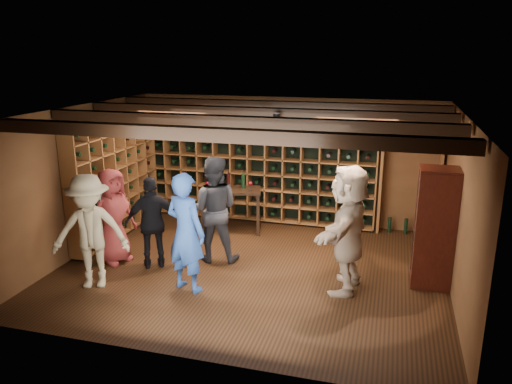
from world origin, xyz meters
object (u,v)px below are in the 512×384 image
(guest_khaki, at_px, (90,232))
(guest_beige, at_px, (348,229))
(man_blue_shirt, at_px, (186,233))
(tasting_table, at_px, (231,194))
(guest_red_floral, at_px, (113,216))
(display_cabinet, at_px, (434,230))
(man_grey_suit, at_px, (213,209))
(guest_woman_black, at_px, (153,223))

(guest_khaki, distance_m, guest_beige, 3.70)
(man_blue_shirt, distance_m, tasting_table, 2.47)
(guest_red_floral, distance_m, guest_khaki, 0.90)
(man_blue_shirt, bearing_deg, guest_red_floral, -4.10)
(display_cabinet, xyz_separation_m, tasting_table, (-3.56, 1.36, -0.11))
(man_grey_suit, relative_size, guest_beige, 0.94)
(display_cabinet, xyz_separation_m, man_grey_suit, (-3.41, 0.02, 0.02))
(guest_red_floral, relative_size, guest_beige, 0.84)
(display_cabinet, distance_m, man_grey_suit, 3.41)
(display_cabinet, bearing_deg, tasting_table, 159.11)
(man_blue_shirt, xyz_separation_m, guest_woman_black, (-0.82, 0.60, -0.13))
(guest_khaki, xyz_separation_m, guest_beige, (3.59, 0.90, 0.08))
(man_blue_shirt, bearing_deg, guest_khaki, 28.74)
(guest_red_floral, height_order, tasting_table, guest_red_floral)
(man_grey_suit, relative_size, guest_woman_black, 1.17)
(guest_woman_black, bearing_deg, man_blue_shirt, 114.74)
(man_blue_shirt, relative_size, man_grey_suit, 1.00)
(guest_woman_black, bearing_deg, guest_red_floral, -30.28)
(guest_beige, bearing_deg, man_blue_shirt, -67.14)
(man_grey_suit, relative_size, guest_khaki, 1.03)
(man_blue_shirt, distance_m, guest_khaki, 1.40)
(display_cabinet, bearing_deg, guest_woman_black, -173.19)
(guest_red_floral, bearing_deg, guest_khaki, -148.10)
(man_grey_suit, height_order, guest_beige, guest_beige)
(display_cabinet, relative_size, guest_red_floral, 1.11)
(man_grey_suit, bearing_deg, display_cabinet, 168.85)
(guest_khaki, bearing_deg, display_cabinet, -4.31)
(man_grey_suit, bearing_deg, man_blue_shirt, 79.25)
(guest_red_floral, relative_size, guest_woman_black, 1.05)
(man_blue_shirt, height_order, guest_red_floral, man_blue_shirt)
(tasting_table, bearing_deg, guest_red_floral, -141.96)
(display_cabinet, xyz_separation_m, guest_red_floral, (-4.95, -0.49, -0.07))
(man_grey_suit, bearing_deg, guest_beige, 156.64)
(guest_woman_black, distance_m, guest_khaki, 1.04)
(guest_red_floral, relative_size, tasting_table, 1.28)
(display_cabinet, distance_m, guest_beige, 1.29)
(guest_woman_black, bearing_deg, man_grey_suit, -176.34)
(display_cabinet, bearing_deg, man_blue_shirt, -162.08)
(guest_woman_black, distance_m, tasting_table, 1.98)
(tasting_table, bearing_deg, guest_woman_black, -124.88)
(display_cabinet, bearing_deg, guest_red_floral, -174.33)
(guest_red_floral, bearing_deg, guest_woman_black, -69.74)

